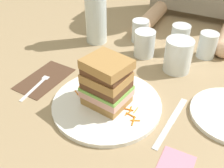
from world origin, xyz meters
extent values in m
plane|color=#9E8460|center=(0.00, 0.00, 0.00)|extent=(3.00, 3.00, 0.00)
cylinder|color=white|center=(-0.01, -0.02, 0.01)|extent=(0.29, 0.29, 0.01)
cube|color=#A87A42|center=(-0.01, -0.02, 0.02)|extent=(0.12, 0.10, 0.02)
cube|color=#E0A393|center=(-0.01, -0.02, 0.05)|extent=(0.12, 0.11, 0.02)
cube|color=#7AB74C|center=(-0.01, -0.02, 0.06)|extent=(0.12, 0.11, 0.01)
cube|color=#56331E|center=(-0.01, -0.02, 0.07)|extent=(0.12, 0.10, 0.02)
cube|color=#A87A42|center=(-0.01, -0.02, 0.09)|extent=(0.12, 0.10, 0.02)
cube|color=#56331E|center=(-0.01, -0.02, 0.11)|extent=(0.11, 0.10, 0.02)
cube|color=#A87A42|center=(-0.01, -0.03, 0.13)|extent=(0.12, 0.11, 0.03)
cylinder|color=orange|center=(-0.08, -0.02, 0.01)|extent=(0.02, 0.03, 0.00)
cylinder|color=orange|center=(-0.10, 0.00, 0.01)|extent=(0.03, 0.01, 0.00)
cylinder|color=orange|center=(-0.10, -0.03, 0.01)|extent=(0.03, 0.02, 0.00)
cylinder|color=orange|center=(-0.11, 0.01, 0.01)|extent=(0.01, 0.02, 0.00)
cylinder|color=orange|center=(-0.08, 0.00, 0.01)|extent=(0.02, 0.02, 0.00)
cylinder|color=orange|center=(0.08, -0.05, 0.01)|extent=(0.02, 0.01, 0.00)
cylinder|color=orange|center=(0.05, -0.03, 0.01)|extent=(0.01, 0.02, 0.00)
cylinder|color=orange|center=(0.06, -0.04, 0.01)|extent=(0.03, 0.01, 0.00)
cylinder|color=orange|center=(0.07, -0.02, 0.01)|extent=(0.00, 0.02, 0.00)
cylinder|color=orange|center=(0.05, -0.02, 0.01)|extent=(0.01, 0.02, 0.00)
cylinder|color=orange|center=(0.08, -0.05, 0.01)|extent=(0.01, 0.03, 0.00)
cylinder|color=orange|center=(0.05, -0.02, 0.01)|extent=(0.03, 0.01, 0.00)
cube|color=#4C3323|center=(-0.24, 0.00, 0.00)|extent=(0.11, 0.18, 0.00)
cube|color=silver|center=(-0.23, -0.06, 0.00)|extent=(0.02, 0.11, 0.00)
cube|color=silver|center=(-0.24, 0.01, 0.00)|extent=(0.02, 0.02, 0.00)
cylinder|color=silver|center=(-0.23, 0.03, 0.00)|extent=(0.01, 0.04, 0.00)
cylinder|color=silver|center=(-0.23, 0.03, 0.00)|extent=(0.01, 0.04, 0.00)
cylinder|color=silver|center=(-0.24, 0.03, 0.00)|extent=(0.01, 0.04, 0.00)
cylinder|color=silver|center=(-0.25, 0.03, 0.00)|extent=(0.01, 0.04, 0.00)
cube|color=silver|center=(0.15, -0.05, 0.00)|extent=(0.02, 0.10, 0.00)
cube|color=silver|center=(0.16, 0.05, 0.00)|extent=(0.02, 0.11, 0.00)
cylinder|color=white|center=(0.10, 0.23, 0.05)|extent=(0.08, 0.08, 0.10)
cylinder|color=orange|center=(0.10, 0.23, 0.03)|extent=(0.08, 0.08, 0.06)
cylinder|color=silver|center=(-0.21, 0.28, 0.12)|extent=(0.07, 0.07, 0.24)
cylinder|color=silver|center=(0.07, 0.34, 0.05)|extent=(0.06, 0.06, 0.10)
cylinder|color=silver|center=(-0.07, 0.35, 0.04)|extent=(0.06, 0.06, 0.08)
cylinder|color=silver|center=(-0.02, 0.26, 0.04)|extent=(0.07, 0.07, 0.09)
cylinder|color=silver|center=(0.16, 0.35, 0.04)|extent=(0.06, 0.06, 0.09)
cube|color=pink|center=(0.20, -0.12, 0.00)|extent=(0.07, 0.08, 0.00)
cylinder|color=#DBAD89|center=(-0.09, 0.49, 0.03)|extent=(0.06, 0.24, 0.06)
sphere|color=#DBAD89|center=(-0.09, 0.37, 0.03)|extent=(0.06, 0.06, 0.06)
sphere|color=#DBAD89|center=(0.21, 0.37, 0.03)|extent=(0.06, 0.06, 0.06)
camera|label=1|loc=(0.24, -0.49, 0.48)|focal=43.26mm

